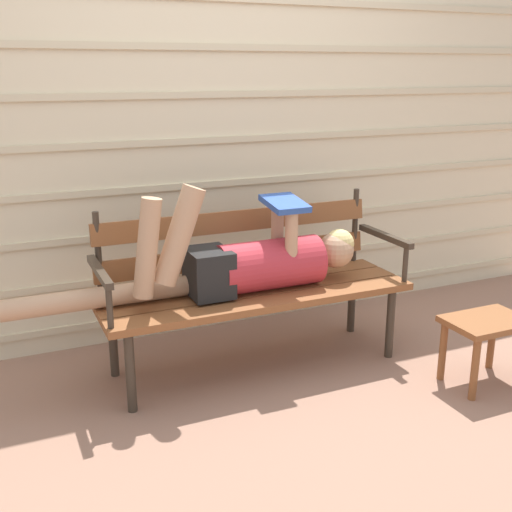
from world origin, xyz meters
TOP-DOWN VIEW (x-y plane):
  - ground_plane at (0.00, 0.00)m, footprint 12.00×12.00m
  - house_siding at (0.00, 0.70)m, footprint 4.88×0.08m
  - park_bench at (0.00, 0.13)m, footprint 1.59×0.51m
  - reclining_person at (-0.07, 0.06)m, footprint 1.77×0.25m
  - footstool at (0.95, -0.56)m, footprint 0.40×0.28m

SIDE VIEW (x-z plane):
  - ground_plane at x=0.00m, z-range 0.00..0.00m
  - footstool at x=0.95m, z-range 0.10..0.44m
  - park_bench at x=0.00m, z-range 0.04..0.89m
  - reclining_person at x=-0.07m, z-range 0.29..0.87m
  - house_siding at x=0.00m, z-range 0.00..2.23m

